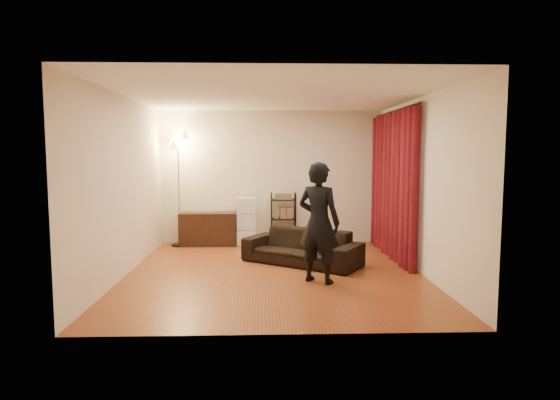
{
  "coord_description": "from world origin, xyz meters",
  "views": [
    {
      "loc": [
        -0.14,
        -7.1,
        1.83
      ],
      "look_at": [
        0.1,
        0.3,
        1.1
      ],
      "focal_mm": 30.0,
      "sensor_mm": 36.0,
      "label": 1
    }
  ],
  "objects_px": {
    "sofa": "(302,247)",
    "wire_shelf": "(283,219)",
    "person": "(319,223)",
    "media_cabinet": "(208,229)",
    "floor_lamp": "(179,190)",
    "storage_boxes": "(246,221)"
  },
  "relations": [
    {
      "from": "person",
      "to": "floor_lamp",
      "type": "distance_m",
      "value": 3.7
    },
    {
      "from": "sofa",
      "to": "person",
      "type": "relative_size",
      "value": 1.14
    },
    {
      "from": "sofa",
      "to": "wire_shelf",
      "type": "relative_size",
      "value": 1.85
    },
    {
      "from": "media_cabinet",
      "to": "storage_boxes",
      "type": "bearing_deg",
      "value": 0.99
    },
    {
      "from": "media_cabinet",
      "to": "wire_shelf",
      "type": "relative_size",
      "value": 1.07
    },
    {
      "from": "wire_shelf",
      "to": "floor_lamp",
      "type": "relative_size",
      "value": 0.47
    },
    {
      "from": "sofa",
      "to": "person",
      "type": "distance_m",
      "value": 1.27
    },
    {
      "from": "person",
      "to": "media_cabinet",
      "type": "relative_size",
      "value": 1.53
    },
    {
      "from": "storage_boxes",
      "to": "sofa",
      "type": "bearing_deg",
      "value": -59.55
    },
    {
      "from": "sofa",
      "to": "person",
      "type": "bearing_deg",
      "value": -48.53
    },
    {
      "from": "storage_boxes",
      "to": "floor_lamp",
      "type": "distance_m",
      "value": 1.48
    },
    {
      "from": "person",
      "to": "wire_shelf",
      "type": "height_order",
      "value": "person"
    },
    {
      "from": "media_cabinet",
      "to": "wire_shelf",
      "type": "height_order",
      "value": "wire_shelf"
    },
    {
      "from": "wire_shelf",
      "to": "floor_lamp",
      "type": "xyz_separation_m",
      "value": [
        -2.08,
        -0.06,
        0.59
      ]
    },
    {
      "from": "person",
      "to": "media_cabinet",
      "type": "distance_m",
      "value": 3.42
    },
    {
      "from": "sofa",
      "to": "person",
      "type": "xyz_separation_m",
      "value": [
        0.15,
        -1.12,
        0.58
      ]
    },
    {
      "from": "storage_boxes",
      "to": "person",
      "type": "bearing_deg",
      "value": -67.89
    },
    {
      "from": "storage_boxes",
      "to": "floor_lamp",
      "type": "bearing_deg",
      "value": -177.81
    },
    {
      "from": "media_cabinet",
      "to": "wire_shelf",
      "type": "bearing_deg",
      "value": 1.19
    },
    {
      "from": "sofa",
      "to": "floor_lamp",
      "type": "height_order",
      "value": "floor_lamp"
    },
    {
      "from": "sofa",
      "to": "media_cabinet",
      "type": "relative_size",
      "value": 1.74
    },
    {
      "from": "sofa",
      "to": "media_cabinet",
      "type": "height_order",
      "value": "media_cabinet"
    }
  ]
}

